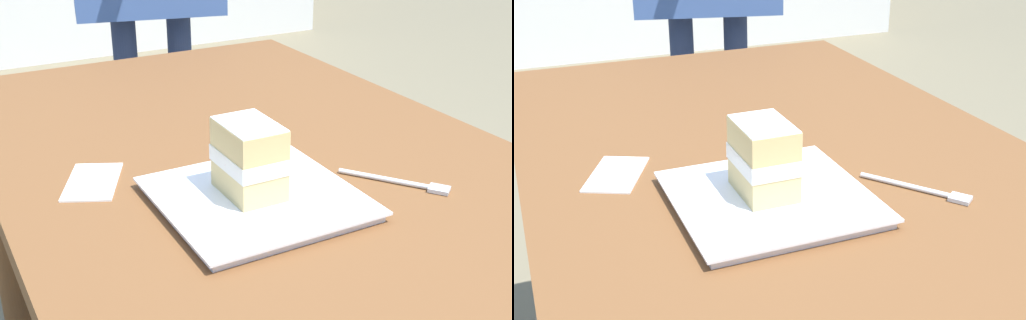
% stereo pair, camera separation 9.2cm
% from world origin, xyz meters
% --- Properties ---
extents(patio_table, '(1.67, 0.83, 0.76)m').
position_xyz_m(patio_table, '(0.00, 0.00, 0.66)').
color(patio_table, brown).
rests_on(patio_table, ground).
extents(dessert_plate, '(0.27, 0.27, 0.02)m').
position_xyz_m(dessert_plate, '(0.00, 0.08, 0.76)').
color(dessert_plate, white).
rests_on(dessert_plate, patio_table).
extents(cake_slice, '(0.10, 0.08, 0.11)m').
position_xyz_m(cake_slice, '(0.01, 0.09, 0.82)').
color(cake_slice, '#E0C17A').
rests_on(cake_slice, dessert_plate).
extents(dessert_fork, '(0.15, 0.11, 0.01)m').
position_xyz_m(dessert_fork, '(-0.05, -0.14, 0.76)').
color(dessert_fork, silver).
rests_on(dessert_fork, patio_table).
extents(paper_napkin, '(0.15, 0.12, 0.00)m').
position_xyz_m(paper_napkin, '(0.18, 0.27, 0.76)').
color(paper_napkin, white).
rests_on(paper_napkin, patio_table).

